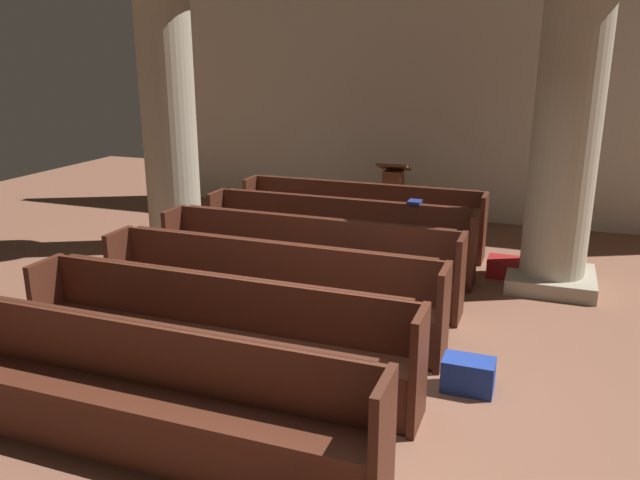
# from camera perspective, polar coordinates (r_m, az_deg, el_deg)

# --- Properties ---
(ground_plane) EXTENTS (19.20, 19.20, 0.00)m
(ground_plane) POSITION_cam_1_polar(r_m,az_deg,el_deg) (5.43, 0.42, -13.18)
(ground_plane) COLOR brown
(back_wall) EXTENTS (10.00, 0.16, 4.50)m
(back_wall) POSITION_cam_1_polar(r_m,az_deg,el_deg) (10.65, 11.94, 13.81)
(back_wall) COLOR beige
(back_wall) RESTS_ON ground
(pew_row_0) EXTENTS (3.45, 0.47, 0.92)m
(pew_row_0) POSITION_cam_1_polar(r_m,az_deg,el_deg) (8.97, 3.66, 2.29)
(pew_row_0) COLOR #4C2316
(pew_row_0) RESTS_ON ground
(pew_row_1) EXTENTS (3.45, 0.46, 0.92)m
(pew_row_1) POSITION_cam_1_polar(r_m,az_deg,el_deg) (8.02, 1.53, 0.58)
(pew_row_1) COLOR #4C2316
(pew_row_1) RESTS_ON ground
(pew_row_2) EXTENTS (3.45, 0.46, 0.92)m
(pew_row_2) POSITION_cam_1_polar(r_m,az_deg,el_deg) (7.09, -1.16, -1.58)
(pew_row_2) COLOR #4C2316
(pew_row_2) RESTS_ON ground
(pew_row_3) EXTENTS (3.45, 0.46, 0.92)m
(pew_row_3) POSITION_cam_1_polar(r_m,az_deg,el_deg) (6.19, -4.67, -4.37)
(pew_row_3) COLOR #4C2316
(pew_row_3) RESTS_ON ground
(pew_row_4) EXTENTS (3.45, 0.46, 0.92)m
(pew_row_4) POSITION_cam_1_polar(r_m,az_deg,el_deg) (5.34, -9.36, -8.06)
(pew_row_4) COLOR #4C2316
(pew_row_4) RESTS_ON ground
(pew_row_5) EXTENTS (3.45, 0.47, 0.92)m
(pew_row_5) POSITION_cam_1_polar(r_m,az_deg,el_deg) (4.57, -15.87, -12.97)
(pew_row_5) COLOR #4C2316
(pew_row_5) RESTS_ON ground
(pillar_aisle_side) EXTENTS (1.07, 1.07, 3.76)m
(pillar_aisle_side) POSITION_cam_1_polar(r_m,az_deg,el_deg) (7.68, 21.38, 9.88)
(pillar_aisle_side) COLOR #9F967E
(pillar_aisle_side) RESTS_ON ground
(pillar_far_side) EXTENTS (1.07, 1.07, 3.76)m
(pillar_far_side) POSITION_cam_1_polar(r_m,az_deg,el_deg) (9.09, -13.49, 11.41)
(pillar_far_side) COLOR #9F967E
(pillar_far_side) RESTS_ON ground
(lectern) EXTENTS (0.48, 0.45, 1.08)m
(lectern) POSITION_cam_1_polar(r_m,az_deg,el_deg) (9.92, 6.53, 3.38)
(lectern) COLOR brown
(lectern) RESTS_ON ground
(hymn_book) EXTENTS (0.15, 0.20, 0.04)m
(hymn_book) POSITION_cam_1_polar(r_m,az_deg,el_deg) (7.84, 8.51, 3.40)
(hymn_book) COLOR navy
(hymn_book) RESTS_ON pew_row_1
(kneeler_box_blue) EXTENTS (0.42, 0.26, 0.28)m
(kneeler_box_blue) POSITION_cam_1_polar(r_m,az_deg,el_deg) (5.48, 13.18, -11.72)
(kneeler_box_blue) COLOR navy
(kneeler_box_blue) RESTS_ON ground
(kneeler_box_red) EXTENTS (0.38, 0.32, 0.24)m
(kneeler_box_red) POSITION_cam_1_polar(r_m,az_deg,el_deg) (8.23, 16.13, -2.35)
(kneeler_box_red) COLOR maroon
(kneeler_box_red) RESTS_ON ground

